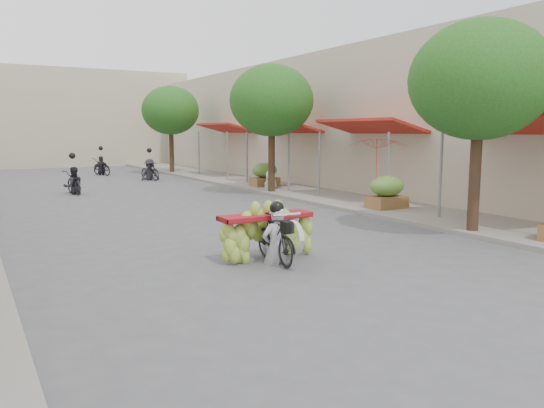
% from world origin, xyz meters
% --- Properties ---
extents(ground, '(120.00, 120.00, 0.00)m').
position_xyz_m(ground, '(0.00, 0.00, 0.00)').
color(ground, '#555559').
rests_on(ground, ground).
extents(sidewalk_right, '(4.00, 60.00, 0.12)m').
position_xyz_m(sidewalk_right, '(7.00, 15.00, 0.06)').
color(sidewalk_right, gray).
rests_on(sidewalk_right, ground).
extents(shophouse_row_right, '(9.77, 40.00, 6.00)m').
position_xyz_m(shophouse_row_right, '(11.99, 14.00, 3.00)').
color(shophouse_row_right, '#B8AC99').
rests_on(shophouse_row_right, ground).
extents(far_building, '(20.00, 6.00, 7.00)m').
position_xyz_m(far_building, '(0.00, 38.00, 3.50)').
color(far_building, '#B7AD90').
rests_on(far_building, ground).
extents(street_tree_near, '(3.40, 3.40, 5.25)m').
position_xyz_m(street_tree_near, '(5.40, 4.00, 3.78)').
color(street_tree_near, '#3A2719').
rests_on(street_tree_near, ground).
extents(street_tree_mid, '(3.40, 3.40, 5.25)m').
position_xyz_m(street_tree_mid, '(5.40, 14.00, 3.78)').
color(street_tree_mid, '#3A2719').
rests_on(street_tree_mid, ground).
extents(street_tree_far, '(3.40, 3.40, 5.25)m').
position_xyz_m(street_tree_far, '(5.40, 26.00, 3.78)').
color(street_tree_far, '#3A2719').
rests_on(street_tree_far, ground).
extents(produce_crate_mid, '(1.20, 0.88, 1.16)m').
position_xyz_m(produce_crate_mid, '(6.20, 8.00, 0.71)').
color(produce_crate_mid, brown).
rests_on(produce_crate_mid, ground).
extents(produce_crate_far, '(1.20, 0.88, 1.16)m').
position_xyz_m(produce_crate_far, '(6.20, 16.00, 0.71)').
color(produce_crate_far, brown).
rests_on(produce_crate_far, ground).
extents(banana_motorbike, '(2.20, 1.83, 2.07)m').
position_xyz_m(banana_motorbike, '(-0.31, 4.19, 0.69)').
color(banana_motorbike, black).
rests_on(banana_motorbike, ground).
extents(market_umbrella, '(2.40, 2.40, 1.66)m').
position_xyz_m(market_umbrella, '(5.77, 7.97, 2.43)').
color(market_umbrella, '#A82416').
rests_on(market_umbrella, ground).
extents(pedestrian, '(0.84, 0.57, 1.58)m').
position_xyz_m(pedestrian, '(5.90, 14.92, 0.91)').
color(pedestrian, silver).
rests_on(pedestrian, ground).
extents(bg_motorbike_a, '(0.83, 1.73, 1.95)m').
position_xyz_m(bg_motorbike_a, '(-1.65, 18.10, 0.73)').
color(bg_motorbike_a, black).
rests_on(bg_motorbike_a, ground).
extents(bg_motorbike_b, '(1.16, 1.76, 1.95)m').
position_xyz_m(bg_motorbike_b, '(2.94, 22.50, 0.85)').
color(bg_motorbike_b, black).
rests_on(bg_motorbike_b, ground).
extents(bg_motorbike_c, '(1.09, 1.87, 1.95)m').
position_xyz_m(bg_motorbike_c, '(1.50, 27.18, 0.78)').
color(bg_motorbike_c, black).
rests_on(bg_motorbike_c, ground).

